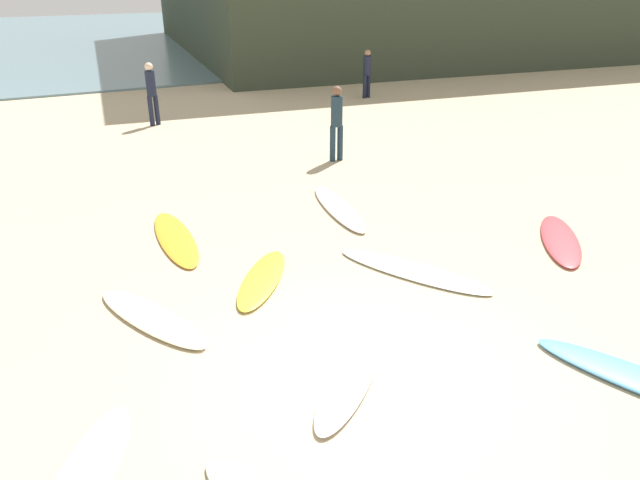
{
  "coord_description": "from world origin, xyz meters",
  "views": [
    {
      "loc": [
        -3.0,
        -4.78,
        4.36
      ],
      "look_at": [
        0.81,
        3.07,
        0.3
      ],
      "focal_mm": 33.19,
      "sensor_mm": 36.0,
      "label": 1
    }
  ],
  "objects_px": {
    "beachgoer_near": "(367,71)",
    "surfboard_2": "(350,380)",
    "beachgoer_mid": "(152,90)",
    "surfboard_7": "(560,240)",
    "surfboard_6": "(413,271)",
    "surfboard_1": "(339,208)",
    "surfboard_4": "(175,238)",
    "surfboard_3": "(262,279)",
    "surfboard_8": "(151,318)",
    "beachgoer_far": "(337,120)"
  },
  "relations": [
    {
      "from": "surfboard_2",
      "to": "surfboard_4",
      "type": "relative_size",
      "value": 0.78
    },
    {
      "from": "surfboard_4",
      "to": "surfboard_7",
      "type": "bearing_deg",
      "value": -24.68
    },
    {
      "from": "surfboard_7",
      "to": "surfboard_4",
      "type": "bearing_deg",
      "value": -168.43
    },
    {
      "from": "surfboard_3",
      "to": "beachgoer_far",
      "type": "distance_m",
      "value": 6.34
    },
    {
      "from": "surfboard_1",
      "to": "surfboard_6",
      "type": "distance_m",
      "value": 2.83
    },
    {
      "from": "beachgoer_far",
      "to": "surfboard_2",
      "type": "bearing_deg",
      "value": -113.6
    },
    {
      "from": "beachgoer_near",
      "to": "beachgoer_mid",
      "type": "bearing_deg",
      "value": -11.35
    },
    {
      "from": "surfboard_1",
      "to": "surfboard_7",
      "type": "height_order",
      "value": "surfboard_7"
    },
    {
      "from": "surfboard_4",
      "to": "surfboard_8",
      "type": "distance_m",
      "value": 2.59
    },
    {
      "from": "surfboard_4",
      "to": "beachgoer_mid",
      "type": "xyz_separation_m",
      "value": [
        1.4,
        8.42,
        0.99
      ]
    },
    {
      "from": "surfboard_2",
      "to": "beachgoer_near",
      "type": "xyz_separation_m",
      "value": [
        8.24,
        13.93,
        0.89
      ]
    },
    {
      "from": "surfboard_4",
      "to": "beachgoer_near",
      "type": "height_order",
      "value": "beachgoer_near"
    },
    {
      "from": "surfboard_1",
      "to": "beachgoer_near",
      "type": "bearing_deg",
      "value": -114.93
    },
    {
      "from": "surfboard_1",
      "to": "surfboard_2",
      "type": "bearing_deg",
      "value": 71.72
    },
    {
      "from": "surfboard_3",
      "to": "beachgoer_near",
      "type": "height_order",
      "value": "beachgoer_near"
    },
    {
      "from": "surfboard_6",
      "to": "beachgoer_near",
      "type": "bearing_deg",
      "value": -146.5
    },
    {
      "from": "beachgoer_near",
      "to": "beachgoer_far",
      "type": "xyz_separation_m",
      "value": [
        -4.47,
        -6.27,
        0.08
      ]
    },
    {
      "from": "surfboard_3",
      "to": "beachgoer_mid",
      "type": "distance_m",
      "value": 10.54
    },
    {
      "from": "beachgoer_mid",
      "to": "beachgoer_far",
      "type": "relative_size",
      "value": 1.01
    },
    {
      "from": "surfboard_2",
      "to": "surfboard_4",
      "type": "height_order",
      "value": "surfboard_2"
    },
    {
      "from": "surfboard_8",
      "to": "beachgoer_far",
      "type": "xyz_separation_m",
      "value": [
        5.56,
        5.33,
        0.97
      ]
    },
    {
      "from": "beachgoer_near",
      "to": "surfboard_6",
      "type": "bearing_deg",
      "value": 46.19
    },
    {
      "from": "surfboard_3",
      "to": "surfboard_8",
      "type": "xyz_separation_m",
      "value": [
        -1.73,
        -0.37,
        0.0
      ]
    },
    {
      "from": "surfboard_1",
      "to": "surfboard_3",
      "type": "height_order",
      "value": "surfboard_1"
    },
    {
      "from": "surfboard_4",
      "to": "beachgoer_mid",
      "type": "distance_m",
      "value": 8.6
    },
    {
      "from": "surfboard_3",
      "to": "surfboard_7",
      "type": "relative_size",
      "value": 0.88
    },
    {
      "from": "surfboard_6",
      "to": "surfboard_8",
      "type": "distance_m",
      "value": 3.97
    },
    {
      "from": "surfboard_8",
      "to": "beachgoer_near",
      "type": "relative_size",
      "value": 1.32
    },
    {
      "from": "surfboard_6",
      "to": "beachgoer_mid",
      "type": "height_order",
      "value": "beachgoer_mid"
    },
    {
      "from": "surfboard_2",
      "to": "surfboard_8",
      "type": "bearing_deg",
      "value": 173.51
    },
    {
      "from": "surfboard_3",
      "to": "surfboard_2",
      "type": "bearing_deg",
      "value": 126.73
    },
    {
      "from": "beachgoer_mid",
      "to": "surfboard_2",
      "type": "bearing_deg",
      "value": 67.02
    },
    {
      "from": "surfboard_1",
      "to": "surfboard_4",
      "type": "bearing_deg",
      "value": 7.86
    },
    {
      "from": "surfboard_2",
      "to": "beachgoer_near",
      "type": "relative_size",
      "value": 1.17
    },
    {
      "from": "surfboard_1",
      "to": "surfboard_2",
      "type": "xyz_separation_m",
      "value": [
        -2.33,
        -4.75,
        0.0
      ]
    },
    {
      "from": "surfboard_6",
      "to": "beachgoer_near",
      "type": "xyz_separation_m",
      "value": [
        6.08,
        12.01,
        0.9
      ]
    },
    {
      "from": "surfboard_6",
      "to": "surfboard_1",
      "type": "bearing_deg",
      "value": -123.06
    },
    {
      "from": "surfboard_1",
      "to": "beachgoer_near",
      "type": "height_order",
      "value": "beachgoer_near"
    },
    {
      "from": "surfboard_3",
      "to": "surfboard_8",
      "type": "distance_m",
      "value": 1.77
    },
    {
      "from": "beachgoer_near",
      "to": "surfboard_2",
      "type": "bearing_deg",
      "value": 42.44
    },
    {
      "from": "surfboard_6",
      "to": "beachgoer_mid",
      "type": "distance_m",
      "value": 11.41
    },
    {
      "from": "beachgoer_mid",
      "to": "surfboard_8",
      "type": "bearing_deg",
      "value": 57.28
    },
    {
      "from": "beachgoer_near",
      "to": "surfboard_7",
      "type": "bearing_deg",
      "value": 58.58
    },
    {
      "from": "surfboard_2",
      "to": "surfboard_7",
      "type": "xyz_separation_m",
      "value": [
        5.1,
        1.76,
        0.0
      ]
    },
    {
      "from": "surfboard_1",
      "to": "surfboard_4",
      "type": "height_order",
      "value": "surfboard_1"
    },
    {
      "from": "surfboard_6",
      "to": "beachgoer_far",
      "type": "distance_m",
      "value": 6.03
    },
    {
      "from": "surfboard_6",
      "to": "surfboard_8",
      "type": "bearing_deg",
      "value": -35.42
    },
    {
      "from": "surfboard_7",
      "to": "beachgoer_near",
      "type": "distance_m",
      "value": 12.61
    },
    {
      "from": "surfboard_6",
      "to": "surfboard_8",
      "type": "height_order",
      "value": "surfboard_8"
    },
    {
      "from": "surfboard_1",
      "to": "beachgoer_mid",
      "type": "distance_m",
      "value": 8.67
    }
  ]
}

